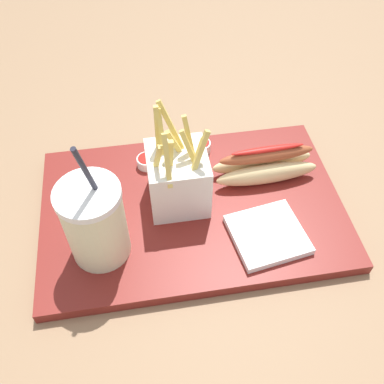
{
  "coord_description": "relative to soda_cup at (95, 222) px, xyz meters",
  "views": [
    {
      "loc": [
        -0.07,
        -0.43,
        0.57
      ],
      "look_at": [
        0.0,
        0.0,
        0.05
      ],
      "focal_mm": 40.78,
      "sensor_mm": 36.0,
      "label": 1
    }
  ],
  "objects": [
    {
      "name": "napkin_stack",
      "position": [
        0.25,
        -0.02,
        -0.06
      ],
      "size": [
        0.12,
        0.12,
        0.01
      ],
      "primitive_type": "cube",
      "rotation": [
        0.0,
        0.0,
        0.16
      ],
      "color": "white",
      "rests_on": "food_tray"
    },
    {
      "name": "food_tray",
      "position": [
        0.14,
        0.06,
        -0.08
      ],
      "size": [
        0.48,
        0.31,
        0.02
      ],
      "primitive_type": "cube",
      "color": "maroon",
      "rests_on": "ground_plane"
    },
    {
      "name": "ketchup_cup_2",
      "position": [
        0.08,
        0.16,
        -0.06
      ],
      "size": [
        0.03,
        0.03,
        0.02
      ],
      "color": "white",
      "rests_on": "food_tray"
    },
    {
      "name": "soda_cup",
      "position": [
        0.0,
        0.0,
        0.0
      ],
      "size": [
        0.09,
        0.09,
        0.21
      ],
      "color": "beige",
      "rests_on": "food_tray"
    },
    {
      "name": "hot_dog_1",
      "position": [
        0.27,
        0.1,
        -0.04
      ],
      "size": [
        0.17,
        0.06,
        0.07
      ],
      "color": "#E5C689",
      "rests_on": "food_tray"
    },
    {
      "name": "ketchup_cup_1",
      "position": [
        0.18,
        0.18,
        -0.05
      ],
      "size": [
        0.03,
        0.03,
        0.02
      ],
      "color": "white",
      "rests_on": "food_tray"
    },
    {
      "name": "ground_plane",
      "position": [
        0.14,
        0.06,
        -0.1
      ],
      "size": [
        2.4,
        2.4,
        0.02
      ],
      "primitive_type": "cube",
      "color": "#8C6B4C"
    },
    {
      "name": "fries_basket",
      "position": [
        0.12,
        0.08,
        -0.01
      ],
      "size": [
        0.09,
        0.1,
        0.17
      ],
      "color": "white",
      "rests_on": "food_tray"
    }
  ]
}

